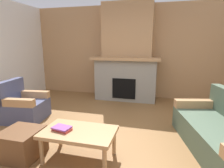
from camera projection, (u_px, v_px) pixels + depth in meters
ground at (98, 142)px, 3.06m from camera, size 9.00×9.00×0.00m
wall_back_wood_panel at (129, 52)px, 5.61m from camera, size 6.00×0.12×2.70m
fireplace at (127, 59)px, 5.29m from camera, size 1.90×0.82×2.70m
couch at (223, 133)px, 2.77m from camera, size 1.23×1.94×0.85m
armchair at (24, 106)px, 3.94m from camera, size 0.85×0.85×0.85m
coffee_table at (79, 134)px, 2.55m from camera, size 1.00×0.60×0.43m
ottoman at (22, 143)px, 2.65m from camera, size 0.52×0.52×0.40m
book_stack_near_edge at (62, 129)px, 2.54m from camera, size 0.28×0.21×0.05m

